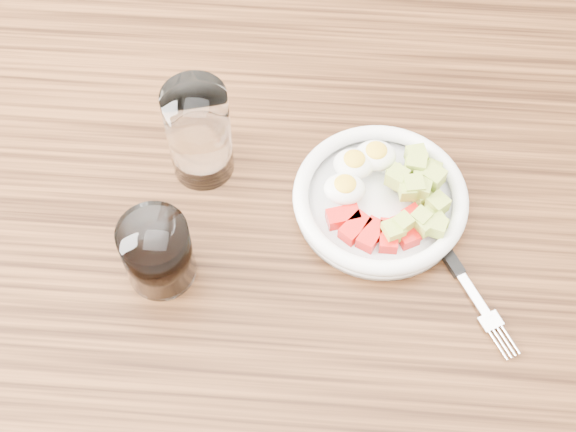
# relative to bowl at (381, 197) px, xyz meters

# --- Properties ---
(ground) EXTENTS (4.00, 4.00, 0.00)m
(ground) POSITION_rel_bowl_xyz_m (-0.10, -0.05, -0.79)
(ground) COLOR brown
(ground) RESTS_ON ground
(dining_table) EXTENTS (1.50, 0.90, 0.77)m
(dining_table) POSITION_rel_bowl_xyz_m (-0.10, -0.05, -0.12)
(dining_table) COLOR brown
(dining_table) RESTS_ON ground
(bowl) EXTENTS (0.21, 0.21, 0.06)m
(bowl) POSITION_rel_bowl_xyz_m (0.00, 0.00, 0.00)
(bowl) COLOR white
(bowl) RESTS_ON dining_table
(fork) EXTENTS (0.12, 0.20, 0.01)m
(fork) POSITION_rel_bowl_xyz_m (0.08, -0.07, -0.02)
(fork) COLOR black
(fork) RESTS_ON dining_table
(water_glass) EXTENTS (0.08, 0.08, 0.14)m
(water_glass) POSITION_rel_bowl_xyz_m (-0.22, 0.04, 0.05)
(water_glass) COLOR white
(water_glass) RESTS_ON dining_table
(coffee_glass) EXTENTS (0.08, 0.08, 0.09)m
(coffee_glass) POSITION_rel_bowl_xyz_m (-0.25, -0.11, 0.02)
(coffee_glass) COLOR white
(coffee_glass) RESTS_ON dining_table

